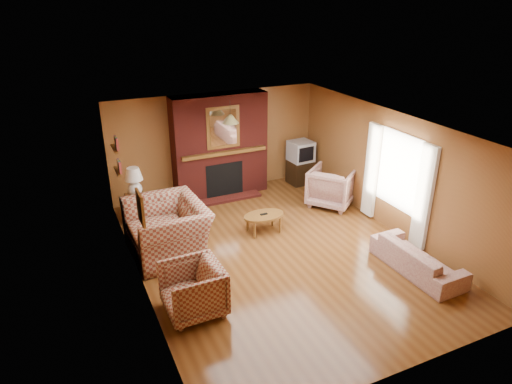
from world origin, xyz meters
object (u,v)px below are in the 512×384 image
floral_sofa (418,258)px  tv_stand (300,172)px  side_table (137,208)px  table_lamp (134,180)px  crt_tv (301,151)px  fireplace (220,147)px  floral_armchair (332,187)px  plaid_armchair (193,290)px  coffee_table (264,217)px  plaid_loveseat (167,229)px

floral_sofa → tv_stand: bearing=-3.1°
side_table → table_lamp: bearing=0.0°
table_lamp → side_table: bearing=0.0°
crt_tv → tv_stand: bearing=90.0°
fireplace → tv_stand: size_ratio=4.03×
crt_tv → floral_armchair: bearing=-90.0°
table_lamp → floral_armchair: bearing=-14.5°
plaid_armchair → crt_tv: bearing=132.5°
floral_sofa → fireplace: bearing=21.6°
plaid_armchair → side_table: 3.44m
plaid_armchair → table_lamp: 3.48m
fireplace → coffee_table: 2.31m
fireplace → floral_armchair: fireplace is taller
floral_armchair → table_lamp: table_lamp is taller
coffee_table → tv_stand: bearing=45.1°
fireplace → side_table: 2.35m
floral_armchair → fireplace: bearing=13.5°
fireplace → plaid_armchair: bearing=-116.2°
floral_sofa → coffee_table: floral_sofa is taller
fireplace → floral_sofa: (1.90, -4.52, -0.93)m
plaid_loveseat → crt_tv: 4.37m
floral_sofa → coffee_table: (-1.80, 2.38, 0.09)m
tv_stand → crt_tv: crt_tv is taller
side_table → table_lamp: 0.62m
fireplace → floral_sofa: fireplace is taller
fireplace → side_table: fireplace is taller
floral_armchair → table_lamp: 4.31m
fireplace → plaid_armchair: size_ratio=2.75×
plaid_armchair → tv_stand: size_ratio=1.46×
plaid_loveseat → table_lamp: bearing=-174.1°
floral_sofa → table_lamp: bearing=43.9°
plaid_armchair → crt_tv: 5.52m
plaid_loveseat → tv_stand: 4.36m
side_table → plaid_loveseat: bearing=-81.1°
coffee_table → crt_tv: crt_tv is taller
floral_armchair → plaid_armchair: bearing=82.2°
floral_sofa → side_table: 5.65m
plaid_loveseat → side_table: plaid_loveseat is taller
floral_armchair → tv_stand: floral_armchair is taller
floral_sofa → tv_stand: (0.15, 4.34, 0.05)m
floral_sofa → coffee_table: bearing=36.1°
plaid_loveseat → side_table: (-0.25, 1.60, -0.21)m
floral_armchair → tv_stand: bearing=-38.4°
fireplace → crt_tv: size_ratio=4.13×
plaid_armchair → table_lamp: (-0.15, 3.43, 0.51)m
side_table → fireplace: bearing=14.3°
coffee_table → crt_tv: bearing=45.0°
floral_sofa → table_lamp: 5.69m
tv_stand → crt_tv: size_ratio=1.03×
floral_armchair → coffee_table: (-1.95, -0.54, -0.10)m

